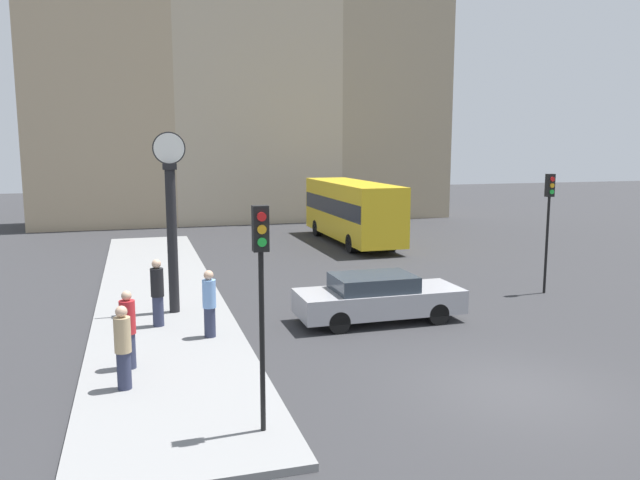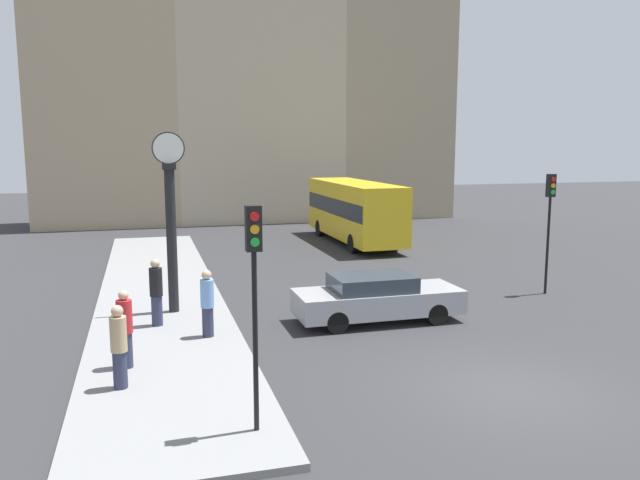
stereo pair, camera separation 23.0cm
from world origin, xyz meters
TOP-DOWN VIEW (x-y plane):
  - ground_plane at (0.00, 0.00)m, footprint 120.00×120.00m
  - sidewalk_corner at (-6.71, 10.61)m, footprint 3.85×25.21m
  - building_row at (-0.04, 30.50)m, footprint 26.93×5.00m
  - sedan_car at (-0.82, 5.51)m, footprint 4.73×1.78m
  - bus_distant at (3.23, 19.29)m, footprint 2.33×9.17m
  - traffic_light_near at (-5.39, -0.63)m, footprint 0.26×0.24m
  - traffic_light_far at (5.91, 7.10)m, footprint 0.26×0.24m
  - street_clock at (-6.37, 7.68)m, footprint 0.92×0.38m
  - pedestrian_black_jacket at (-6.88, 6.33)m, footprint 0.35×0.35m
  - pedestrian_red_top at (-7.62, 3.18)m, footprint 0.34×0.34m
  - pedestrian_tan_coat at (-7.70, 1.98)m, footprint 0.33×0.33m
  - pedestrian_blue_stripe at (-5.65, 4.96)m, footprint 0.34×0.34m

SIDE VIEW (x-z plane):
  - ground_plane at x=0.00m, z-range 0.00..0.00m
  - sidewalk_corner at x=-6.71m, z-range 0.00..0.14m
  - sedan_car at x=-0.82m, z-range 0.01..1.38m
  - pedestrian_tan_coat at x=-7.70m, z-range 0.15..1.87m
  - pedestrian_red_top at x=-7.62m, z-range 0.14..1.89m
  - pedestrian_blue_stripe at x=-5.65m, z-range 0.15..1.89m
  - pedestrian_black_jacket at x=-6.88m, z-range 0.15..1.99m
  - bus_distant at x=3.23m, z-range 0.21..3.33m
  - street_clock at x=-6.37m, z-range 0.16..5.40m
  - traffic_light_far at x=5.91m, z-range 0.86..4.91m
  - traffic_light_near at x=-5.39m, z-range 0.98..4.87m
  - building_row at x=-0.04m, z-range -0.69..18.60m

